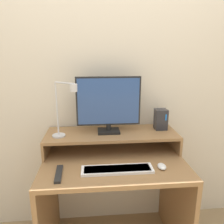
% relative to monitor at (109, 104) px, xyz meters
% --- Properties ---
extents(wall_back, '(6.00, 0.05, 2.50)m').
position_rel_monitor_xyz_m(wall_back, '(0.02, 0.20, 0.10)').
color(wall_back, beige).
rests_on(wall_back, ground_plane).
extents(desk, '(1.01, 0.67, 0.78)m').
position_rel_monitor_xyz_m(desk, '(0.02, -0.17, -0.62)').
color(desk, olive).
rests_on(desk, ground_plane).
extents(monitor_shelf, '(1.01, 0.34, 0.15)m').
position_rel_monitor_xyz_m(monitor_shelf, '(0.02, -0.01, -0.25)').
color(monitor_shelf, olive).
rests_on(monitor_shelf, desk).
extents(monitor, '(0.49, 0.13, 0.43)m').
position_rel_monitor_xyz_m(monitor, '(0.00, 0.00, 0.00)').
color(monitor, black).
rests_on(monitor, monitor_shelf).
extents(desk_lamp, '(0.21, 0.18, 0.41)m').
position_rel_monitor_xyz_m(desk_lamp, '(-0.32, -0.10, -0.01)').
color(desk_lamp, silver).
rests_on(desk_lamp, monitor_shelf).
extents(router_dock, '(0.09, 0.09, 0.16)m').
position_rel_monitor_xyz_m(router_dock, '(0.42, 0.03, -0.14)').
color(router_dock, '#28282D').
rests_on(router_dock, monitor_shelf).
extents(keyboard, '(0.47, 0.12, 0.02)m').
position_rel_monitor_xyz_m(keyboard, '(0.03, -0.34, -0.36)').
color(keyboard, white).
rests_on(keyboard, desk).
extents(mouse, '(0.05, 0.08, 0.03)m').
position_rel_monitor_xyz_m(mouse, '(0.33, -0.33, -0.36)').
color(mouse, white).
rests_on(mouse, desk).
extents(remote_control, '(0.05, 0.20, 0.02)m').
position_rel_monitor_xyz_m(remote_control, '(-0.34, -0.35, -0.36)').
color(remote_control, black).
rests_on(remote_control, desk).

